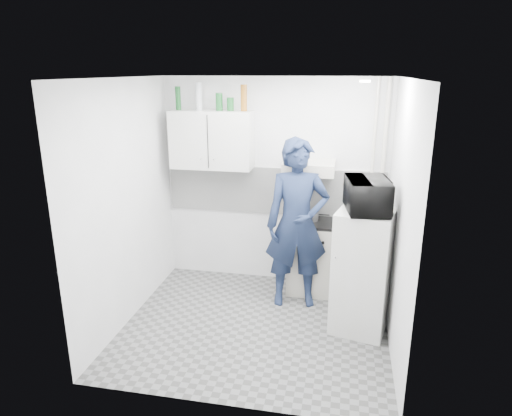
# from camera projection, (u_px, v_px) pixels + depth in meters

# --- Properties ---
(floor) EXTENTS (2.80, 2.80, 0.00)m
(floor) POSITION_uv_depth(u_px,v_px,m) (255.00, 326.00, 4.96)
(floor) COLOR slate
(floor) RESTS_ON ground
(ceiling) EXTENTS (2.80, 2.80, 0.00)m
(ceiling) POSITION_uv_depth(u_px,v_px,m) (255.00, 78.00, 4.20)
(ceiling) COLOR white
(ceiling) RESTS_ON wall_back
(wall_back) EXTENTS (2.80, 0.00, 2.80)m
(wall_back) POSITION_uv_depth(u_px,v_px,m) (274.00, 183.00, 5.76)
(wall_back) COLOR silver
(wall_back) RESTS_ON floor
(wall_left) EXTENTS (0.00, 2.60, 2.60)m
(wall_left) POSITION_uv_depth(u_px,v_px,m) (126.00, 204.00, 4.84)
(wall_left) COLOR silver
(wall_left) RESTS_ON floor
(wall_right) EXTENTS (0.00, 2.60, 2.60)m
(wall_right) POSITION_uv_depth(u_px,v_px,m) (400.00, 221.00, 4.32)
(wall_right) COLOR silver
(wall_right) RESTS_ON floor
(person) EXTENTS (0.79, 0.60, 1.97)m
(person) POSITION_uv_depth(u_px,v_px,m) (297.00, 224.00, 5.20)
(person) COLOR #16213C
(person) RESTS_ON floor
(stove) EXTENTS (0.55, 0.55, 0.88)m
(stove) POSITION_uv_depth(u_px,v_px,m) (311.00, 257.00, 5.68)
(stove) COLOR beige
(stove) RESTS_ON floor
(fridge) EXTENTS (0.65, 0.65, 1.32)m
(fridge) POSITION_uv_depth(u_px,v_px,m) (362.00, 272.00, 4.74)
(fridge) COLOR silver
(fridge) RESTS_ON floor
(stove_top) EXTENTS (0.53, 0.53, 0.03)m
(stove_top) POSITION_uv_depth(u_px,v_px,m) (312.00, 222.00, 5.55)
(stove_top) COLOR black
(stove_top) RESTS_ON stove
(saucepan) EXTENTS (0.17, 0.17, 0.10)m
(saucepan) POSITION_uv_depth(u_px,v_px,m) (311.00, 216.00, 5.56)
(saucepan) COLOR silver
(saucepan) RESTS_ON stove_top
(microwave) EXTENTS (0.65, 0.49, 0.33)m
(microwave) POSITION_uv_depth(u_px,v_px,m) (368.00, 195.00, 4.50)
(microwave) COLOR black
(microwave) RESTS_ON fridge
(bottle_a) EXTENTS (0.07, 0.07, 0.28)m
(bottle_a) POSITION_uv_depth(u_px,v_px,m) (178.00, 98.00, 5.50)
(bottle_a) COLOR #144C1E
(bottle_a) RESTS_ON upper_cabinet
(bottle_c) EXTENTS (0.08, 0.08, 0.33)m
(bottle_c) POSITION_uv_depth(u_px,v_px,m) (199.00, 96.00, 5.45)
(bottle_c) COLOR #B2B7BC
(bottle_c) RESTS_ON upper_cabinet
(canister_a) EXTENTS (0.08, 0.08, 0.21)m
(canister_a) POSITION_uv_depth(u_px,v_px,m) (219.00, 102.00, 5.42)
(canister_a) COLOR #144C1E
(canister_a) RESTS_ON upper_cabinet
(canister_b) EXTENTS (0.08, 0.08, 0.16)m
(canister_b) POSITION_uv_depth(u_px,v_px,m) (230.00, 104.00, 5.40)
(canister_b) COLOR #144C1E
(canister_b) RESTS_ON upper_cabinet
(bottle_e) EXTENTS (0.08, 0.08, 0.31)m
(bottle_e) POSITION_uv_depth(u_px,v_px,m) (244.00, 98.00, 5.35)
(bottle_e) COLOR brown
(bottle_e) RESTS_ON upper_cabinet
(upper_cabinet) EXTENTS (1.00, 0.35, 0.70)m
(upper_cabinet) POSITION_uv_depth(u_px,v_px,m) (212.00, 140.00, 5.57)
(upper_cabinet) COLOR silver
(upper_cabinet) RESTS_ON wall_back
(range_hood) EXTENTS (0.60, 0.50, 0.14)m
(range_hood) POSITION_uv_depth(u_px,v_px,m) (309.00, 167.00, 5.36)
(range_hood) COLOR beige
(range_hood) RESTS_ON wall_back
(backsplash) EXTENTS (2.74, 0.03, 0.60)m
(backsplash) POSITION_uv_depth(u_px,v_px,m) (274.00, 191.00, 5.77)
(backsplash) COLOR white
(backsplash) RESTS_ON wall_back
(pipe_a) EXTENTS (0.05, 0.05, 2.60)m
(pipe_a) POSITION_uv_depth(u_px,v_px,m) (381.00, 190.00, 5.44)
(pipe_a) COLOR beige
(pipe_a) RESTS_ON floor
(pipe_b) EXTENTS (0.04, 0.04, 2.60)m
(pipe_b) POSITION_uv_depth(u_px,v_px,m) (370.00, 189.00, 5.46)
(pipe_b) COLOR beige
(pipe_b) RESTS_ON floor
(ceiling_spot_fixture) EXTENTS (0.10, 0.10, 0.02)m
(ceiling_spot_fixture) POSITION_uv_depth(u_px,v_px,m) (365.00, 81.00, 4.21)
(ceiling_spot_fixture) COLOR white
(ceiling_spot_fixture) RESTS_ON ceiling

